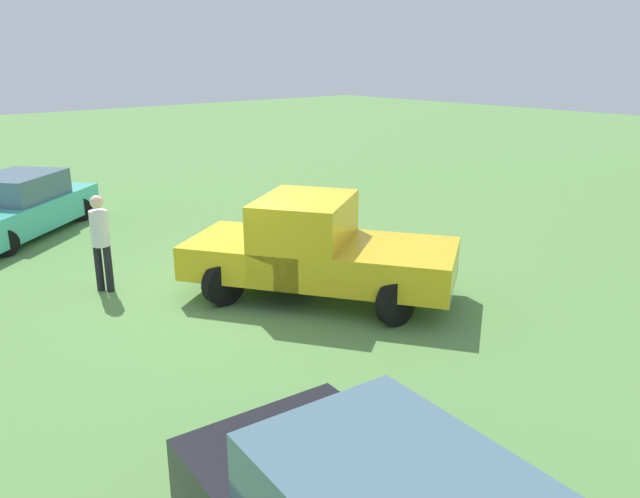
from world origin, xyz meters
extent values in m
plane|color=#5B8C47|center=(0.00, 0.00, 0.00)|extent=(80.00, 80.00, 0.00)
cylinder|color=black|center=(-2.23, 1.61, 0.38)|extent=(0.77, 0.22, 0.77)
cylinder|color=black|center=(-0.88, 2.47, 0.38)|extent=(0.77, 0.22, 0.77)
cylinder|color=black|center=(-0.60, -0.92, 0.38)|extent=(0.77, 0.22, 0.77)
cylinder|color=black|center=(0.75, -0.05, 0.38)|extent=(0.77, 0.22, 0.77)
cube|color=gold|center=(-1.50, 1.96, 0.72)|extent=(2.62, 2.61, 0.64)
cube|color=gold|center=(-0.58, 0.54, 1.10)|extent=(2.41, 2.29, 1.40)
cube|color=slate|center=(-0.58, 0.54, 1.54)|extent=(2.16, 2.02, 0.48)
cube|color=gold|center=(-0.08, -0.25, 0.70)|extent=(2.82, 2.93, 0.60)
cube|color=silver|center=(-1.98, 2.70, 0.46)|extent=(1.60, 1.09, 0.16)
cylinder|color=black|center=(2.48, 5.07, 0.35)|extent=(0.70, 0.20, 0.70)
cylinder|color=black|center=(2.82, -5.44, 0.30)|extent=(0.61, 0.20, 0.61)
cylinder|color=black|center=(0.45, -7.35, 0.30)|extent=(0.61, 0.20, 0.61)
cylinder|color=black|center=(1.38, -8.50, 0.30)|extent=(0.61, 0.20, 0.61)
cube|color=#4CC6B2|center=(2.10, -6.97, 0.51)|extent=(4.68, 4.24, 0.68)
cube|color=slate|center=(1.92, -7.12, 1.15)|extent=(2.54, 2.46, 0.60)
cylinder|color=black|center=(2.09, -2.14, 0.43)|extent=(0.14, 0.14, 0.87)
cylinder|color=black|center=(1.98, -1.97, 0.43)|extent=(0.14, 0.14, 0.87)
cylinder|color=silver|center=(2.04, -2.05, 1.19)|extent=(0.44, 0.44, 0.65)
sphere|color=beige|center=(2.04, -2.05, 1.68)|extent=(0.24, 0.24, 0.24)
camera|label=1|loc=(6.15, 8.63, 4.19)|focal=35.03mm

